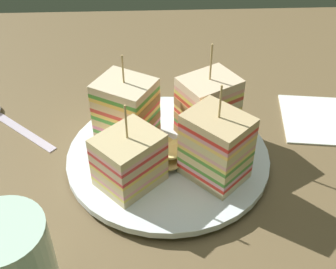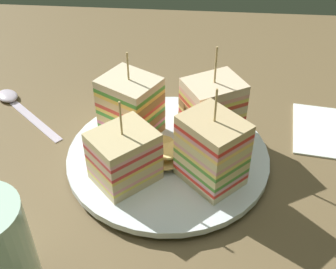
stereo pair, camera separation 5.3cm
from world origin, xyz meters
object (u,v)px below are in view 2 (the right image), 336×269
object	(u,v)px
sandwich_wedge_0	(131,106)
sandwich_wedge_1	(124,157)
napkin	(335,132)
plate	(168,156)
chip_pile	(173,151)
sandwich_wedge_2	(212,151)
spoon	(14,102)
sandwich_wedge_3	(212,110)

from	to	relation	value
sandwich_wedge_0	sandwich_wedge_1	distance (cm)	9.09
napkin	sandwich_wedge_0	bearing A→B (deg)	7.73
plate	chip_pile	xyz separation A→B (cm)	(-0.66, 0.95, 1.79)
plate	sandwich_wedge_1	world-z (taller)	sandwich_wedge_1
plate	napkin	world-z (taller)	plate
sandwich_wedge_1	napkin	bearing A→B (deg)	-18.42
sandwich_wedge_2	chip_pile	world-z (taller)	sandwich_wedge_2
plate	chip_pile	size ratio (longest dim) A/B	3.61
plate	chip_pile	distance (cm)	2.13
sandwich_wedge_2	napkin	distance (cm)	22.05
sandwich_wedge_2	napkin	bearing A→B (deg)	-99.65
sandwich_wedge_0	spoon	bearing A→B (deg)	-169.48
plate	napkin	bearing A→B (deg)	-160.68
plate	sandwich_wedge_3	bearing A→B (deg)	-142.41
plate	sandwich_wedge_0	distance (cm)	8.15
plate	chip_pile	world-z (taller)	chip_pile
sandwich_wedge_0	sandwich_wedge_3	xyz separation A→B (cm)	(-10.53, 0.12, 0.12)
sandwich_wedge_3	spoon	size ratio (longest dim) A/B	0.95
sandwich_wedge_0	chip_pile	world-z (taller)	sandwich_wedge_0
sandwich_wedge_0	sandwich_wedge_2	distance (cm)	13.41
plate	sandwich_wedge_1	distance (cm)	7.77
sandwich_wedge_2	napkin	xyz separation A→B (cm)	(-17.56, -12.11, -5.61)
sandwich_wedge_2	sandwich_wedge_3	distance (cm)	8.18
sandwich_wedge_3	napkin	distance (cm)	18.81
sandwich_wedge_0	spoon	size ratio (longest dim) A/B	0.86
sandwich_wedge_2	spoon	size ratio (longest dim) A/B	0.92
napkin	sandwich_wedge_2	bearing A→B (deg)	34.59
sandwich_wedge_1	napkin	world-z (taller)	sandwich_wedge_1
plate	sandwich_wedge_0	bearing A→B (deg)	-38.82
sandwich_wedge_1	sandwich_wedge_3	world-z (taller)	sandwich_wedge_3
sandwich_wedge_3	chip_pile	distance (cm)	7.47
spoon	napkin	distance (cm)	47.57
sandwich_wedge_1	sandwich_wedge_2	size ratio (longest dim) A/B	0.87
sandwich_wedge_1	sandwich_wedge_2	bearing A→B (deg)	-39.17
napkin	spoon	bearing A→B (deg)	-3.79
chip_pile	spoon	bearing A→B (deg)	-25.62
sandwich_wedge_1	napkin	distance (cm)	30.70
sandwich_wedge_0	sandwich_wedge_1	bearing A→B (deg)	-55.92
plate	sandwich_wedge_2	xyz separation A→B (cm)	(-5.31, 4.09, 4.89)
spoon	sandwich_wedge_3	bearing A→B (deg)	-151.81
sandwich_wedge_3	spoon	bearing A→B (deg)	-43.37
sandwich_wedge_0	spoon	distance (cm)	21.23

